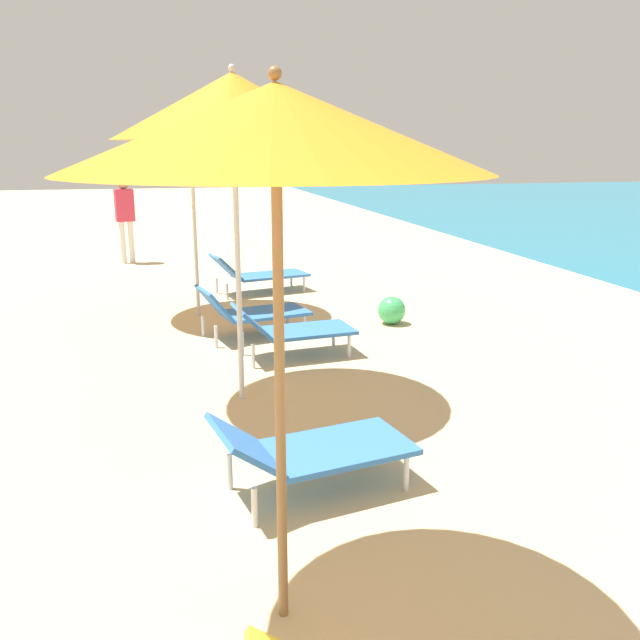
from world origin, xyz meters
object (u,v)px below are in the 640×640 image
beach_ball (392,310)px  umbrella_third (233,107)px  lounger_second_shoreside (311,448)px  lounger_third_shoreside (292,328)px  lounger_farthest_shoreside (258,273)px  umbrella_farthest (191,153)px  person_walking_mid (125,211)px  umbrella_second (276,130)px  lounger_farthest_inland (250,310)px

beach_ball → umbrella_third: bearing=-135.4°
lounger_second_shoreside → beach_ball: lounger_second_shoreside is taller
lounger_third_shoreside → lounger_farthest_shoreside: bearing=81.8°
umbrella_farthest → lounger_farthest_shoreside: (1.03, 1.29, -1.90)m
umbrella_third → lounger_farthest_shoreside: size_ratio=1.82×
lounger_third_shoreside → person_walking_mid: size_ratio=0.81×
umbrella_second → lounger_farthest_inland: bearing=84.1°
umbrella_farthest → umbrella_third: bearing=-86.6°
umbrella_third → lounger_farthest_shoreside: 5.24m
umbrella_third → lounger_farthest_inland: bearing=79.9°
umbrella_second → lounger_third_shoreside: size_ratio=1.90×
lounger_second_shoreside → person_walking_mid: bearing=88.0°
umbrella_third → person_walking_mid: bearing=99.3°
umbrella_third → lounger_farthest_inland: umbrella_third is taller
lounger_farthest_inland → person_walking_mid: (-1.70, 6.00, 0.71)m
umbrella_farthest → lounger_third_shoreside: bearing=-67.4°
lounger_second_shoreside → beach_ball: size_ratio=3.87×
umbrella_farthest → person_walking_mid: (-1.13, 4.75, -1.17)m
umbrella_second → person_walking_mid: size_ratio=1.53×
lounger_second_shoreside → lounger_farthest_shoreside: (0.58, 6.49, 0.00)m
lounger_farthest_shoreside → lounger_third_shoreside: bearing=-105.1°
umbrella_second → person_walking_mid: (-1.17, 11.14, -1.33)m
umbrella_second → lounger_third_shoreside: umbrella_second is taller
umbrella_second → lounger_second_shoreside: (0.42, 1.19, -2.06)m
umbrella_second → lounger_farthest_shoreside: 8.01m
lounger_second_shoreside → umbrella_farthest: 5.55m
umbrella_second → lounger_farthest_shoreside: (1.00, 7.68, -2.06)m
lounger_farthest_inland → umbrella_second: bearing=-108.5°
umbrella_third → umbrella_farthest: umbrella_third is taller
lounger_farthest_inland → beach_ball: lounger_farthest_inland is taller
lounger_farthest_shoreside → person_walking_mid: 4.15m
beach_ball → lounger_farthest_shoreside: bearing=121.7°
lounger_third_shoreside → lounger_farthest_inland: 0.99m
umbrella_second → umbrella_third: size_ratio=0.88×
umbrella_second → beach_ball: (2.46, 5.31, -2.19)m
umbrella_second → lounger_farthest_inland: size_ratio=1.84×
umbrella_farthest → lounger_farthest_shoreside: 2.51m
umbrella_third → lounger_farthest_inland: size_ratio=2.08×
lounger_farthest_shoreside → person_walking_mid: size_ratio=0.95×
umbrella_second → umbrella_third: 3.07m
lounger_third_shoreside → umbrella_farthest: umbrella_farthest is taller
umbrella_third → lounger_farthest_inland: 3.13m
person_walking_mid → beach_ball: person_walking_mid is taller
lounger_farthest_shoreside → person_walking_mid: (-2.16, 3.47, 0.72)m
umbrella_second → umbrella_farthest: size_ratio=1.05×
umbrella_second → umbrella_farthest: bearing=90.3°
lounger_third_shoreside → umbrella_second: bearing=-107.9°
umbrella_third → person_walking_mid: 8.35m
lounger_second_shoreside → person_walking_mid: 10.10m
person_walking_mid → lounger_farthest_shoreside: bearing=-160.2°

